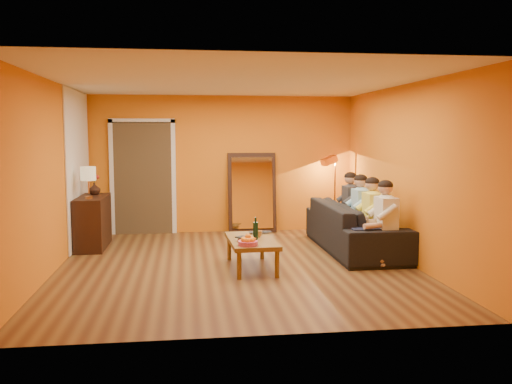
{
  "coord_description": "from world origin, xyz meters",
  "views": [
    {
      "loc": [
        -0.7,
        -7.58,
        1.87
      ],
      "look_at": [
        0.35,
        0.5,
        1.0
      ],
      "focal_mm": 38.0,
      "sensor_mm": 36.0,
      "label": 1
    }
  ],
  "objects": [
    {
      "name": "tumbler",
      "position": [
        0.32,
        -0.09,
        0.47
      ],
      "size": [
        0.12,
        0.12,
        0.09
      ],
      "primitive_type": "imported",
      "rotation": [
        0.0,
        0.0,
        -0.22
      ],
      "color": "#B27F3F",
      "rests_on": "coffee_table"
    },
    {
      "name": "book_mid",
      "position": [
        0.03,
        -0.4,
        0.45
      ],
      "size": [
        0.27,
        0.3,
        0.02
      ],
      "primitive_type": "imported",
      "rotation": [
        0.0,
        0.0,
        -0.47
      ],
      "color": "#B42014",
      "rests_on": "book_lower"
    },
    {
      "name": "table_lamp",
      "position": [
        -2.24,
        1.25,
        1.1
      ],
      "size": [
        0.24,
        0.24,
        0.51
      ],
      "primitive_type": null,
      "color": "beige",
      "rests_on": "sideboard"
    },
    {
      "name": "door_header",
      "position": [
        -1.5,
        2.71,
        2.12
      ],
      "size": [
        1.22,
        0.06,
        0.08
      ],
      "primitive_type": "cube",
      "color": "white",
      "rests_on": "wall_back"
    },
    {
      "name": "person_mid_left",
      "position": [
        2.13,
        0.31,
        0.61
      ],
      "size": [
        0.7,
        0.44,
        1.22
      ],
      "primitive_type": null,
      "color": "#E8E04D",
      "rests_on": "sofa"
    },
    {
      "name": "sideboard",
      "position": [
        -2.24,
        1.55,
        0.42
      ],
      "size": [
        0.44,
        1.18,
        0.85
      ],
      "primitive_type": "cube",
      "color": "black",
      "rests_on": "floor"
    },
    {
      "name": "flowers",
      "position": [
        -2.24,
        1.8,
        1.18
      ],
      "size": [
        0.17,
        0.17,
        0.42
      ],
      "primitive_type": null,
      "color": "#B42014",
      "rests_on": "vase"
    },
    {
      "name": "person_far_right",
      "position": [
        2.13,
        1.41,
        0.61
      ],
      "size": [
        0.7,
        0.44,
        1.22
      ],
      "primitive_type": null,
      "color": "#303135",
      "rests_on": "sofa"
    },
    {
      "name": "person_mid_right",
      "position": [
        2.13,
        0.86,
        0.61
      ],
      "size": [
        0.7,
        0.44,
        1.22
      ],
      "primitive_type": null,
      "color": "#93C9E3",
      "rests_on": "sofa"
    },
    {
      "name": "door_jamb_right",
      "position": [
        -0.93,
        2.71,
        1.05
      ],
      "size": [
        0.08,
        0.06,
        2.2
      ],
      "primitive_type": "cube",
      "color": "white",
      "rests_on": "wall_back"
    },
    {
      "name": "fruit_bowl",
      "position": [
        0.1,
        -0.66,
        0.5
      ],
      "size": [
        0.26,
        0.26,
        0.16
      ],
      "primitive_type": null,
      "color": "#C54570",
      "rests_on": "coffee_table"
    },
    {
      "name": "wine_bottle",
      "position": [
        0.25,
        -0.26,
        0.58
      ],
      "size": [
        0.07,
        0.07,
        0.31
      ],
      "primitive_type": "cylinder",
      "color": "black",
      "rests_on": "coffee_table"
    },
    {
      "name": "book_upper",
      "position": [
        0.02,
        -0.42,
        0.47
      ],
      "size": [
        0.24,
        0.25,
        0.02
      ],
      "primitive_type": "imported",
      "rotation": [
        0.0,
        0.0,
        0.73
      ],
      "color": "black",
      "rests_on": "book_mid"
    },
    {
      "name": "dog",
      "position": [
        1.97,
        -0.28,
        0.34
      ],
      "size": [
        0.43,
        0.61,
        0.68
      ],
      "primitive_type": null,
      "rotation": [
        0.0,
        0.0,
        0.11
      ],
      "color": "#8D5D3F",
      "rests_on": "floor"
    },
    {
      "name": "doorway_recess",
      "position": [
        -1.5,
        2.83,
        1.05
      ],
      "size": [
        1.06,
        0.3,
        2.1
      ],
      "primitive_type": "cube",
      "color": "#3F2D19",
      "rests_on": "floor"
    },
    {
      "name": "mirror_glass",
      "position": [
        0.55,
        2.59,
        0.76
      ],
      "size": [
        0.78,
        0.21,
        1.35
      ],
      "primitive_type": "cube",
      "rotation": [
        -0.14,
        0.0,
        0.0
      ],
      "color": "white",
      "rests_on": "mirror_frame"
    },
    {
      "name": "white_accent",
      "position": [
        -2.48,
        1.75,
        1.3
      ],
      "size": [
        0.02,
        1.9,
        2.58
      ],
      "primitive_type": "cube",
      "color": "white",
      "rests_on": "wall_left"
    },
    {
      "name": "vase",
      "position": [
        -2.24,
        1.8,
        0.95
      ],
      "size": [
        0.2,
        0.2,
        0.21
      ],
      "primitive_type": "imported",
      "color": "black",
      "rests_on": "sideboard"
    },
    {
      "name": "floor_lamp",
      "position": [
        2.1,
        2.35,
        0.72
      ],
      "size": [
        0.36,
        0.32,
        1.44
      ],
      "primitive_type": null,
      "rotation": [
        0.0,
        0.0,
        0.3
      ],
      "color": "#C17738",
      "rests_on": "floor"
    },
    {
      "name": "sofa",
      "position": [
        2.0,
        0.76,
        0.38
      ],
      "size": [
        2.62,
        1.03,
        0.77
      ],
      "primitive_type": "imported",
      "rotation": [
        0.0,
        0.0,
        1.57
      ],
      "color": "black",
      "rests_on": "floor"
    },
    {
      "name": "laptop",
      "position": [
        0.38,
        0.14,
        0.43
      ],
      "size": [
        0.34,
        0.23,
        0.03
      ],
      "primitive_type": "imported",
      "rotation": [
        0.0,
        0.0,
        0.05
      ],
      "color": "black",
      "rests_on": "coffee_table"
    },
    {
      "name": "door_jamb_left",
      "position": [
        -2.07,
        2.71,
        1.05
      ],
      "size": [
        0.08,
        0.06,
        2.2
      ],
      "primitive_type": "cube",
      "color": "white",
      "rests_on": "wall_back"
    },
    {
      "name": "person_far_left",
      "position": [
        2.13,
        -0.24,
        0.61
      ],
      "size": [
        0.7,
        0.44,
        1.22
      ],
      "primitive_type": null,
      "color": "beige",
      "rests_on": "sofa"
    },
    {
      "name": "mirror_frame",
      "position": [
        0.55,
        2.63,
        0.76
      ],
      "size": [
        0.92,
        0.27,
        1.51
      ],
      "primitive_type": "cube",
      "rotation": [
        -0.14,
        0.0,
        0.0
      ],
      "color": "black",
      "rests_on": "floor"
    },
    {
      "name": "room_shell",
      "position": [
        0.0,
        0.37,
        1.3
      ],
      "size": [
        5.0,
        5.5,
        2.6
      ],
      "color": "brown",
      "rests_on": "ground"
    },
    {
      "name": "book_lower",
      "position": [
        0.02,
        -0.41,
        0.43
      ],
      "size": [
        0.24,
        0.29,
        0.02
      ],
      "primitive_type": "imported",
      "rotation": [
        0.0,
        0.0,
        0.18
      ],
      "color": "black",
      "rests_on": "coffee_table"
    },
    {
      "name": "coffee_table",
      "position": [
        0.2,
        -0.21,
        0.21
      ],
      "size": [
        0.67,
        1.24,
        0.42
      ],
      "primitive_type": null,
      "rotation": [
        0.0,
        0.0,
        0.04
      ],
      "color": "brown",
      "rests_on": "floor"
    }
  ]
}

